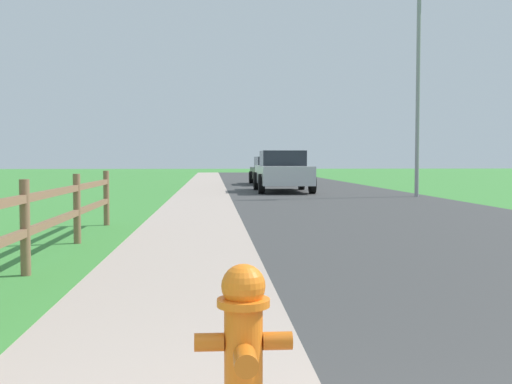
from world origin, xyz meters
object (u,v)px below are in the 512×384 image
parked_car_black (272,170)px  fire_hydrant (244,346)px  street_lamp (421,75)px  parked_suv_silver (283,171)px

parked_car_black → fire_hydrant: bearing=-95.8°
fire_hydrant → street_lamp: 19.75m
fire_hydrant → parked_suv_silver: 21.93m
street_lamp → parked_suv_silver: bearing=139.6°
fire_hydrant → parked_car_black: 29.08m
parked_suv_silver → fire_hydrant: bearing=-97.0°
parked_car_black → street_lamp: street_lamp is taller
parked_suv_silver → street_lamp: size_ratio=0.69×
parked_suv_silver → street_lamp: 6.61m
fire_hydrant → parked_car_black: bearing=84.2°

